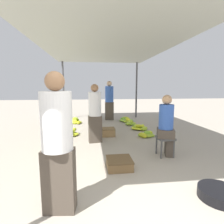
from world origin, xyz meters
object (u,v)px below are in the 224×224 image
object	(u,v)px
vendor_seated	(167,125)
banana_pile_left_0	(54,147)
banana_pile_left_1	(70,133)
shopper_walking_far	(109,100)
banana_pile_left_2	(64,127)
banana_pile_right_1	(146,135)
crate_near	(119,163)
banana_pile_right_0	(130,123)
stool	(165,141)
banana_pile_left_3	(75,121)
crate_mid	(108,132)
banana_pile_right_2	(126,120)
shopper_walking_mid	(95,113)
banana_pile_right_3	(139,127)
basin_black	(219,194)
vendor_foreground	(58,142)

from	to	relation	value
vendor_seated	banana_pile_left_0	bearing A→B (deg)	166.16
banana_pile_left_1	shopper_walking_far	size ratio (longest dim) A/B	0.31
banana_pile_left_0	banana_pile_left_2	xyz separation A→B (m)	(-0.08, 2.03, -0.00)
banana_pile_right_1	crate_near	distance (m)	2.22
banana_pile_right_0	crate_near	xyz separation A→B (m)	(-1.00, -3.55, 0.02)
stool	banana_pile_left_3	size ratio (longest dim) A/B	0.65
vendor_seated	crate_mid	bearing A→B (deg)	122.24
vendor_seated	banana_pile_right_2	distance (m)	3.89
banana_pile_right_0	shopper_walking_mid	distance (m)	2.53
banana_pile_left_2	banana_pile_left_3	size ratio (longest dim) A/B	0.82
banana_pile_left_0	crate_mid	xyz separation A→B (m)	(1.37, 1.11, 0.03)
crate_near	banana_pile_right_2	bearing A→B (deg)	77.05
shopper_walking_far	shopper_walking_mid	bearing A→B (deg)	-102.55
banana_pile_right_0	shopper_walking_far	xyz separation A→B (m)	(-0.69, 1.24, 0.83)
banana_pile_left_3	banana_pile_right_3	bearing A→B (deg)	-29.69
shopper_walking_far	crate_mid	bearing A→B (deg)	-96.74
banana_pile_right_1	stool	bearing A→B (deg)	-91.99
banana_pile_right_2	shopper_walking_mid	world-z (taller)	shopper_walking_mid
banana_pile_left_2	shopper_walking_mid	xyz separation A→B (m)	(1.05, -1.52, 0.72)
banana_pile_right_3	basin_black	bearing A→B (deg)	-89.89
vendor_foreground	vendor_seated	xyz separation A→B (m)	(1.97, 1.47, -0.17)
banana_pile_right_0	crate_mid	xyz separation A→B (m)	(-0.99, -1.38, 0.05)
banana_pile_right_3	banana_pile_left_0	bearing A→B (deg)	-145.27
vendor_seated	banana_pile_left_2	distance (m)	3.70
vendor_seated	banana_pile_right_3	distance (m)	2.44
basin_black	banana_pile_right_0	world-z (taller)	banana_pile_right_0
vendor_seated	banana_pile_left_2	xyz separation A→B (m)	(-2.53, 2.64, -0.60)
shopper_walking_mid	banana_pile_right_2	bearing A→B (deg)	62.98
crate_near	banana_pile_left_0	bearing A→B (deg)	142.21
banana_pile_left_0	shopper_walking_mid	bearing A→B (deg)	28.08
banana_pile_right_3	shopper_walking_mid	world-z (taller)	shopper_walking_mid
banana_pile_right_0	crate_near	bearing A→B (deg)	-105.73
stool	banana_pile_right_1	world-z (taller)	stool
basin_black	shopper_walking_far	xyz separation A→B (m)	(-0.86, 5.82, 0.84)
banana_pile_left_2	banana_pile_right_1	distance (m)	2.82
banana_pile_left_0	banana_pile_right_3	world-z (taller)	banana_pile_left_0
banana_pile_right_3	crate_near	bearing A→B (deg)	-112.56
vendor_foreground	stool	bearing A→B (deg)	37.00
banana_pile_left_0	shopper_walking_far	distance (m)	4.17
vendor_seated	banana_pile_right_0	xyz separation A→B (m)	(-0.08, 3.10, -0.61)
shopper_walking_far	banana_pile_right_2	bearing A→B (deg)	-36.13
crate_mid	shopper_walking_mid	size ratio (longest dim) A/B	0.26
banana_pile_left_2	shopper_walking_mid	bearing A→B (deg)	-55.37
banana_pile_right_2	banana_pile_right_1	bearing A→B (deg)	-86.89
stool	vendor_seated	world-z (taller)	vendor_seated
banana_pile_left_1	crate_mid	size ratio (longest dim) A/B	1.31
banana_pile_right_3	crate_near	world-z (taller)	banana_pile_right_3
vendor_seated	banana_pile_left_1	world-z (taller)	vendor_seated
stool	banana_pile_right_1	size ratio (longest dim) A/B	0.79
banana_pile_left_0	banana_pile_right_1	xyz separation A→B (m)	(2.48, 0.86, -0.03)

